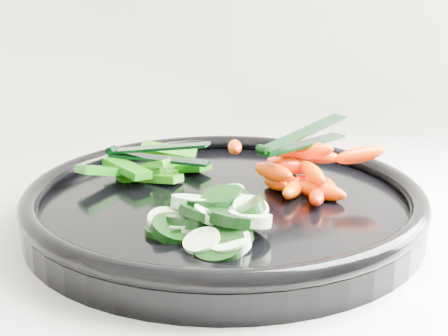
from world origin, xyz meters
name	(u,v)px	position (x,y,z in m)	size (l,w,h in m)	color
veggie_tray	(224,203)	(-0.22, 1.63, 0.95)	(0.40, 0.40, 0.04)	black
cucumber_pile	(208,217)	(-0.26, 1.57, 0.96)	(0.11, 0.13, 0.04)	black
carrot_pile	(301,169)	(-0.14, 1.63, 0.97)	(0.14, 0.15, 0.05)	#F96200
pepper_pile	(151,169)	(-0.26, 1.72, 0.96)	(0.14, 0.11, 0.04)	#1D6309
tong_carrot	(301,139)	(-0.14, 1.63, 1.00)	(0.11, 0.05, 0.02)	black
tong_pepper	(155,153)	(-0.26, 1.72, 0.98)	(0.09, 0.09, 0.02)	black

